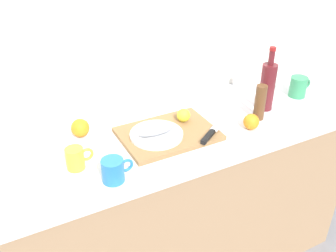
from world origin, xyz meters
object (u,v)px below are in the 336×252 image
Objects in this scene: coffee_mug_0 at (114,170)px; white_plate at (156,135)px; wine_bottle at (267,86)px; coffee_mug_2 at (298,87)px; fish_fillet at (156,130)px; cutting_board at (168,134)px; chef_knife at (213,131)px; coffee_mug_1 at (76,158)px; lemon_0 at (183,115)px; pepper_mill at (260,102)px.

white_plate is at bearing 33.76° from coffee_mug_0.
wine_bottle is 2.49× the size of coffee_mug_2.
white_plate is 1.33× the size of fish_fillet.
white_plate reaches higher than cutting_board.
chef_knife is 2.01× the size of coffee_mug_2.
chef_knife is at bearing -5.38° from coffee_mug_1.
white_plate is 0.62m from wine_bottle.
coffee_mug_1 is at bearing 141.21° from chef_knife.
chef_knife is at bearing -164.94° from wine_bottle.
lemon_0 is 0.54m from coffee_mug_1.
coffee_mug_1 is at bearing 178.65° from pepper_mill.
white_plate is 0.86m from coffee_mug_2.
chef_knife is 0.60m from coffee_mug_1.
cutting_board is 2.43× the size of pepper_mill.
white_plate is at bearing -177.38° from coffee_mug_2.
coffee_mug_0 is (-0.87, -0.19, -0.08)m from wine_bottle.
coffee_mug_2 is at bearing 2.30° from cutting_board.
white_plate is at bearing -173.10° from cutting_board.
coffee_mug_1 reaches higher than cutting_board.
fish_fillet is at bearing -173.10° from cutting_board.
chef_knife reaches higher than white_plate.
fish_fillet is 0.18m from lemon_0.
coffee_mug_0 reaches higher than white_plate.
coffee_mug_1 is at bearing -174.28° from cutting_board.
wine_bottle reaches higher than fish_fillet.
chef_knife is 2.32× the size of coffee_mug_1.
white_plate is 0.32m from coffee_mug_0.
lemon_0 is 0.56× the size of coffee_mug_1.
chef_knife is 1.50× the size of pepper_mill.
chef_knife is 0.16m from lemon_0.
fish_fillet is 0.25m from chef_knife.
cutting_board is at bearing 5.72° from coffee_mug_1.
coffee_mug_1 is (-0.97, -0.05, -0.08)m from wine_bottle.
wine_bottle is at bearing -6.18° from lemon_0.
chef_knife is (0.23, -0.09, -0.02)m from fish_fillet.
coffee_mug_0 reaches higher than fish_fillet.
fish_fillet is at bearing -177.38° from coffee_mug_2.
coffee_mug_1 is at bearing -174.48° from white_plate.
pepper_mill is at bearing -18.14° from lemon_0.
wine_bottle reaches higher than coffee_mug_1.
chef_knife is at bearing -168.16° from coffee_mug_2.
fish_fillet is 0.61m from wine_bottle.
pepper_mill is (0.28, 0.04, 0.06)m from chef_knife.
pepper_mill is at bearing -6.19° from white_plate.
wine_bottle is at bearing 2.66° from coffee_mug_1.
chef_knife is at bearing -172.86° from pepper_mill.
white_plate is 2.08× the size of coffee_mug_1.
lemon_0 is (-0.06, 0.15, 0.02)m from chef_knife.
white_plate is at bearing -179.05° from wine_bottle.
lemon_0 is at bearing 19.04° from fish_fillet.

